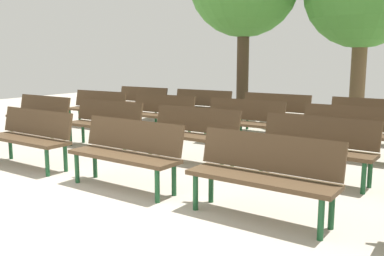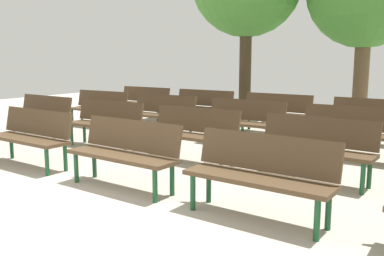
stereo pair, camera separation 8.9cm
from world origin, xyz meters
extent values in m
plane|color=#B2A899|center=(0.00, 0.00, 0.00)|extent=(24.70, 24.70, 0.00)
cube|color=#4C3823|center=(-1.93, 1.53, 0.43)|extent=(1.61, 0.49, 0.05)
cube|color=#4C3823|center=(-1.92, 1.73, 0.68)|extent=(1.60, 0.18, 0.40)
cylinder|color=#194C28|center=(-1.24, 1.34, 0.20)|extent=(0.06, 0.06, 0.40)
cylinder|color=#194C28|center=(-2.63, 1.71, 0.20)|extent=(0.06, 0.06, 0.40)
cylinder|color=#194C28|center=(-1.23, 1.66, 0.20)|extent=(0.06, 0.06, 0.40)
cube|color=#4C3823|center=(0.07, 1.48, 0.43)|extent=(1.62, 0.50, 0.05)
cube|color=#4C3823|center=(0.08, 1.68, 0.68)|extent=(1.60, 0.18, 0.40)
cylinder|color=#194C28|center=(-0.63, 1.35, 0.20)|extent=(0.06, 0.06, 0.40)
cylinder|color=#194C28|center=(0.77, 1.29, 0.20)|extent=(0.06, 0.06, 0.40)
cylinder|color=#194C28|center=(-0.62, 1.67, 0.20)|extent=(0.06, 0.06, 0.40)
cylinder|color=#194C28|center=(0.78, 1.61, 0.20)|extent=(0.06, 0.06, 0.40)
cube|color=#4C3823|center=(1.97, 1.47, 0.43)|extent=(1.61, 0.50, 0.05)
cube|color=#4C3823|center=(1.98, 1.67, 0.68)|extent=(1.60, 0.18, 0.40)
cylinder|color=#194C28|center=(1.27, 1.33, 0.20)|extent=(0.06, 0.06, 0.40)
cylinder|color=#194C28|center=(2.67, 1.28, 0.20)|extent=(0.06, 0.06, 0.40)
cylinder|color=#194C28|center=(1.28, 1.65, 0.20)|extent=(0.06, 0.06, 0.40)
cylinder|color=#194C28|center=(2.68, 1.60, 0.20)|extent=(0.06, 0.06, 0.40)
cube|color=#4C3823|center=(-3.89, 3.21, 0.43)|extent=(1.62, 0.50, 0.05)
cube|color=#4C3823|center=(-3.88, 3.41, 0.68)|extent=(1.60, 0.18, 0.40)
cylinder|color=#194C28|center=(-4.59, 3.08, 0.20)|extent=(0.06, 0.06, 0.40)
cylinder|color=#194C28|center=(-3.20, 3.03, 0.20)|extent=(0.06, 0.06, 0.40)
cylinder|color=#194C28|center=(-4.58, 3.40, 0.20)|extent=(0.06, 0.06, 0.40)
cylinder|color=#194C28|center=(-3.18, 3.34, 0.20)|extent=(0.06, 0.06, 0.40)
cube|color=#4C3823|center=(-1.96, 3.17, 0.43)|extent=(1.61, 0.47, 0.05)
cube|color=#4C3823|center=(-1.96, 3.37, 0.68)|extent=(1.60, 0.15, 0.40)
cylinder|color=#194C28|center=(-2.66, 3.02, 0.20)|extent=(0.06, 0.06, 0.40)
cylinder|color=#194C28|center=(-1.26, 3.00, 0.20)|extent=(0.06, 0.06, 0.40)
cylinder|color=#194C28|center=(-2.66, 3.34, 0.20)|extent=(0.06, 0.06, 0.40)
cylinder|color=#194C28|center=(-1.26, 3.32, 0.20)|extent=(0.06, 0.06, 0.40)
cube|color=#4C3823|center=(0.01, 3.14, 0.43)|extent=(1.61, 0.50, 0.05)
cube|color=#4C3823|center=(0.02, 3.34, 0.68)|extent=(1.60, 0.18, 0.40)
cylinder|color=#194C28|center=(-0.69, 3.00, 0.20)|extent=(0.06, 0.06, 0.40)
cylinder|color=#194C28|center=(0.70, 2.95, 0.20)|extent=(0.06, 0.06, 0.40)
cylinder|color=#194C28|center=(-0.68, 3.32, 0.20)|extent=(0.06, 0.06, 0.40)
cylinder|color=#194C28|center=(0.72, 3.27, 0.20)|extent=(0.06, 0.06, 0.40)
cube|color=#4C3823|center=(2.02, 3.13, 0.43)|extent=(1.62, 0.51, 0.05)
cube|color=#4C3823|center=(2.03, 3.33, 0.68)|extent=(1.60, 0.20, 0.40)
cylinder|color=#194C28|center=(1.31, 3.00, 0.20)|extent=(0.06, 0.06, 0.40)
cylinder|color=#194C28|center=(2.71, 2.94, 0.20)|extent=(0.06, 0.06, 0.40)
cylinder|color=#194C28|center=(1.33, 3.32, 0.20)|extent=(0.06, 0.06, 0.40)
cylinder|color=#194C28|center=(2.73, 3.26, 0.20)|extent=(0.06, 0.06, 0.40)
cube|color=#4C3823|center=(-3.84, 4.83, 0.43)|extent=(1.60, 0.45, 0.05)
cube|color=#4C3823|center=(-3.85, 5.03, 0.68)|extent=(1.60, 0.14, 0.40)
cylinder|color=#194C28|center=(-4.54, 4.67, 0.20)|extent=(0.06, 0.06, 0.40)
cylinder|color=#194C28|center=(-3.14, 4.68, 0.20)|extent=(0.06, 0.06, 0.40)
cylinder|color=#194C28|center=(-4.54, 4.99, 0.20)|extent=(0.06, 0.06, 0.40)
cylinder|color=#194C28|center=(-3.14, 5.00, 0.20)|extent=(0.06, 0.06, 0.40)
cube|color=#4C3823|center=(-1.90, 4.81, 0.43)|extent=(1.60, 0.45, 0.05)
cube|color=#4C3823|center=(-1.90, 5.01, 0.68)|extent=(1.60, 0.13, 0.40)
cylinder|color=#194C28|center=(-2.60, 4.66, 0.20)|extent=(0.06, 0.06, 0.40)
cylinder|color=#194C28|center=(-1.20, 4.65, 0.20)|extent=(0.06, 0.06, 0.40)
cylinder|color=#194C28|center=(-2.60, 4.98, 0.20)|extent=(0.06, 0.06, 0.40)
cylinder|color=#194C28|center=(-1.20, 4.97, 0.20)|extent=(0.06, 0.06, 0.40)
cube|color=#4C3823|center=(0.10, 4.82, 0.43)|extent=(1.60, 0.45, 0.05)
cube|color=#4C3823|center=(0.09, 5.02, 0.68)|extent=(1.60, 0.13, 0.40)
cylinder|color=#194C28|center=(-0.60, 4.66, 0.20)|extent=(0.06, 0.06, 0.40)
cylinder|color=#194C28|center=(0.80, 4.66, 0.20)|extent=(0.06, 0.06, 0.40)
cylinder|color=#194C28|center=(-0.60, 4.98, 0.20)|extent=(0.06, 0.06, 0.40)
cylinder|color=#194C28|center=(0.80, 4.98, 0.20)|extent=(0.06, 0.06, 0.40)
cube|color=#4C3823|center=(2.08, 4.74, 0.43)|extent=(1.61, 0.46, 0.05)
cube|color=#4C3823|center=(2.08, 4.94, 0.68)|extent=(1.60, 0.15, 0.40)
cylinder|color=#194C28|center=(1.38, 4.59, 0.20)|extent=(0.06, 0.06, 0.40)
cylinder|color=#194C28|center=(1.38, 4.91, 0.20)|extent=(0.06, 0.06, 0.40)
cube|color=#4C3823|center=(-3.86, 6.51, 0.43)|extent=(1.60, 0.45, 0.05)
cube|color=#4C3823|center=(-3.86, 6.71, 0.68)|extent=(1.60, 0.13, 0.40)
cylinder|color=#194C28|center=(-4.56, 6.34, 0.20)|extent=(0.06, 0.06, 0.40)
cylinder|color=#194C28|center=(-3.16, 6.35, 0.20)|extent=(0.06, 0.06, 0.40)
cylinder|color=#194C28|center=(-4.56, 6.66, 0.20)|extent=(0.06, 0.06, 0.40)
cylinder|color=#194C28|center=(-3.16, 6.67, 0.20)|extent=(0.06, 0.06, 0.40)
cube|color=#4C3823|center=(-1.91, 6.49, 0.43)|extent=(1.60, 0.44, 0.05)
cube|color=#4C3823|center=(-1.91, 6.69, 0.68)|extent=(1.60, 0.13, 0.40)
cylinder|color=#194C28|center=(-2.61, 6.33, 0.20)|extent=(0.06, 0.06, 0.40)
cylinder|color=#194C28|center=(-1.21, 6.33, 0.20)|extent=(0.06, 0.06, 0.40)
cylinder|color=#194C28|center=(-2.61, 6.65, 0.20)|extent=(0.06, 0.06, 0.40)
cylinder|color=#194C28|center=(-1.21, 6.65, 0.20)|extent=(0.06, 0.06, 0.40)
cube|color=#4C3823|center=(0.07, 6.42, 0.43)|extent=(1.61, 0.48, 0.05)
cube|color=#4C3823|center=(0.08, 6.62, 0.68)|extent=(1.60, 0.16, 0.40)
cylinder|color=#194C28|center=(-0.63, 6.28, 0.20)|extent=(0.06, 0.06, 0.40)
cylinder|color=#194C28|center=(0.77, 6.24, 0.20)|extent=(0.06, 0.06, 0.40)
cylinder|color=#194C28|center=(-0.62, 6.60, 0.20)|extent=(0.06, 0.06, 0.40)
cylinder|color=#194C28|center=(0.78, 6.56, 0.20)|extent=(0.06, 0.06, 0.40)
cube|color=#4C3823|center=(2.11, 6.35, 0.43)|extent=(1.62, 0.51, 0.05)
cube|color=#4C3823|center=(2.12, 6.55, 0.68)|extent=(1.60, 0.19, 0.40)
cylinder|color=#194C28|center=(1.40, 6.23, 0.20)|extent=(0.06, 0.06, 0.40)
cylinder|color=#194C28|center=(1.42, 6.55, 0.20)|extent=(0.06, 0.06, 0.40)
cylinder|color=#4C3A28|center=(-1.58, 8.25, 1.41)|extent=(0.33, 0.33, 2.82)
cylinder|color=brown|center=(1.30, 9.05, 1.25)|extent=(0.38, 0.38, 2.49)
camera|label=1|loc=(3.70, -2.51, 1.67)|focal=40.01mm
camera|label=2|loc=(3.78, -2.46, 1.67)|focal=40.01mm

